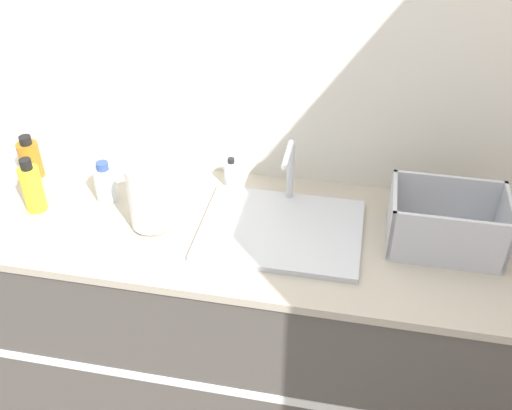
% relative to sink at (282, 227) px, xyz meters
% --- Properties ---
extents(wall_back, '(4.67, 0.06, 2.60)m').
position_rel_sink_xyz_m(wall_back, '(-0.13, 0.35, 0.39)').
color(wall_back, beige).
rests_on(wall_back, ground_plane).
extents(counter_cabinet, '(2.30, 0.66, 0.89)m').
position_rel_sink_xyz_m(counter_cabinet, '(-0.13, -0.00, -0.46)').
color(counter_cabinet, '#514C47').
rests_on(counter_cabinet, ground_plane).
extents(sink, '(0.53, 0.40, 0.25)m').
position_rel_sink_xyz_m(sink, '(0.00, 0.00, 0.00)').
color(sink, silver).
rests_on(sink, counter_cabinet).
extents(paper_towel_roll, '(0.13, 0.13, 0.23)m').
position_rel_sink_xyz_m(paper_towel_roll, '(-0.43, -0.05, 0.10)').
color(paper_towel_roll, '#4C4C51').
rests_on(paper_towel_roll, counter_cabinet).
extents(dish_rack, '(0.35, 0.24, 0.19)m').
position_rel_sink_xyz_m(dish_rack, '(0.52, 0.03, 0.06)').
color(dish_rack, '#B7BABF').
rests_on(dish_rack, counter_cabinet).
extents(bottle_amber, '(0.08, 0.08, 0.17)m').
position_rel_sink_xyz_m(bottle_amber, '(-0.96, 0.15, 0.06)').
color(bottle_amber, '#B26B19').
rests_on(bottle_amber, counter_cabinet).
extents(bottle_yellow, '(0.07, 0.07, 0.20)m').
position_rel_sink_xyz_m(bottle_yellow, '(-0.85, -0.04, 0.07)').
color(bottle_yellow, yellow).
rests_on(bottle_yellow, counter_cabinet).
extents(bottle_clear, '(0.08, 0.08, 0.15)m').
position_rel_sink_xyz_m(bottle_clear, '(-0.63, 0.06, 0.05)').
color(bottle_clear, silver).
rests_on(bottle_clear, counter_cabinet).
extents(soap_dispenser, '(0.05, 0.05, 0.11)m').
position_rel_sink_xyz_m(soap_dispenser, '(-0.22, 0.23, 0.03)').
color(soap_dispenser, silver).
rests_on(soap_dispenser, counter_cabinet).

